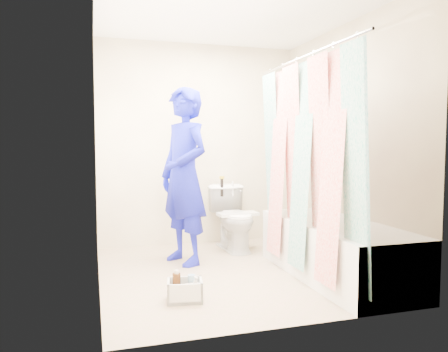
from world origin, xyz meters
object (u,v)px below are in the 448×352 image
object	(u,v)px
toilet	(234,218)
plumber	(184,176)
bathtub	(335,248)
cleaning_caddy	(186,291)

from	to	relation	value
toilet	plumber	bearing A→B (deg)	-152.34
toilet	plumber	size ratio (longest dim) A/B	0.41
bathtub	toilet	world-z (taller)	toilet
toilet	plumber	xyz separation A→B (m)	(-0.65, -0.39, 0.52)
bathtub	cleaning_caddy	world-z (taller)	bathtub
bathtub	cleaning_caddy	bearing A→B (deg)	-172.05
toilet	cleaning_caddy	distance (m)	1.73
bathtub	toilet	xyz separation A→B (m)	(-0.55, 1.27, 0.10)
bathtub	plumber	world-z (taller)	plumber
toilet	cleaning_caddy	xyz separation A→B (m)	(-0.87, -1.46, -0.29)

